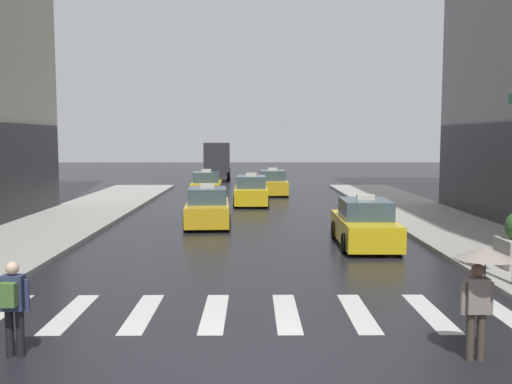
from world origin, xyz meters
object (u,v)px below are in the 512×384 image
(taxi_third, at_px, (251,192))
(taxi_fourth, at_px, (207,186))
(taxi_second, at_px, (208,208))
(taxi_fifth, at_px, (272,184))
(pedestrian_with_umbrella, at_px, (482,272))
(taxi_lead, at_px, (365,225))
(box_truck, at_px, (217,159))
(pedestrian_with_backpack, at_px, (13,302))

(taxi_third, height_order, taxi_fourth, same)
(taxi_second, distance_m, taxi_fifth, 13.75)
(taxi_second, relative_size, pedestrian_with_umbrella, 2.38)
(taxi_lead, bearing_deg, box_truck, 102.49)
(taxi_fourth, bearing_deg, pedestrian_with_umbrella, -75.86)
(taxi_lead, height_order, pedestrian_with_backpack, taxi_lead)
(box_truck, distance_m, pedestrian_with_umbrella, 42.87)
(box_truck, bearing_deg, pedestrian_with_umbrella, -80.60)
(taxi_lead, relative_size, pedestrian_with_backpack, 2.77)
(pedestrian_with_backpack, bearing_deg, box_truck, 88.78)
(pedestrian_with_umbrella, bearing_deg, pedestrian_with_backpack, 178.67)
(taxi_third, height_order, pedestrian_with_umbrella, pedestrian_with_umbrella)
(taxi_fifth, distance_m, pedestrian_with_backpack, 28.79)
(taxi_second, bearing_deg, taxi_fourth, 94.81)
(box_truck, xyz_separation_m, pedestrian_with_umbrella, (7.00, -42.29, -0.34))
(taxi_third, relative_size, pedestrian_with_umbrella, 2.34)
(taxi_fifth, height_order, pedestrian_with_backpack, taxi_fifth)
(pedestrian_with_umbrella, relative_size, pedestrian_with_backpack, 1.18)
(box_truck, bearing_deg, taxi_lead, -77.51)
(taxi_fifth, xyz_separation_m, box_truck, (-4.49, 13.83, 1.13))
(taxi_third, bearing_deg, pedestrian_with_umbrella, -80.28)
(taxi_second, relative_size, taxi_third, 1.02)
(taxi_lead, xyz_separation_m, pedestrian_with_umbrella, (-0.08, -10.32, 0.79))
(taxi_fifth, bearing_deg, box_truck, 107.99)
(pedestrian_with_umbrella, bearing_deg, box_truck, 99.40)
(pedestrian_with_umbrella, bearing_deg, taxi_lead, 89.55)
(pedestrian_with_umbrella, bearing_deg, taxi_fifth, 95.04)
(box_truck, relative_size, pedestrian_with_umbrella, 3.92)
(taxi_lead, xyz_separation_m, taxi_fifth, (-2.59, 18.14, 0.00))
(taxi_second, xyz_separation_m, pedestrian_with_umbrella, (5.76, -15.10, 0.79))
(taxi_fourth, relative_size, taxi_fifth, 1.00)
(box_truck, relative_size, pedestrian_with_backpack, 4.61)
(taxi_second, bearing_deg, box_truck, 92.60)
(taxi_fourth, height_order, pedestrian_with_backpack, taxi_fourth)
(taxi_lead, relative_size, taxi_fourth, 1.00)
(pedestrian_with_backpack, bearing_deg, taxi_third, 79.97)
(taxi_second, height_order, taxi_third, same)
(box_truck, height_order, pedestrian_with_umbrella, box_truck)
(taxi_fourth, xyz_separation_m, box_truck, (-0.25, 15.51, 1.13))
(taxi_third, bearing_deg, taxi_lead, -72.28)
(taxi_third, height_order, box_truck, box_truck)
(taxi_third, relative_size, pedestrian_with_backpack, 2.75)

